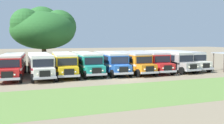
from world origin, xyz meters
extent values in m
plane|color=#84755B|center=(0.00, 0.00, 0.00)|extent=(220.00, 220.00, 0.00)
cube|color=olive|center=(0.00, -7.42, 0.00)|extent=(80.00, 8.65, 0.01)
cube|color=red|center=(-12.41, 6.20, 1.55)|extent=(2.84, 9.29, 2.10)
cube|color=white|center=(-12.41, 6.20, 1.38)|extent=(2.87, 9.31, 0.24)
cube|color=black|center=(-11.13, 6.46, 2.05)|extent=(0.34, 8.00, 0.80)
cube|color=black|center=(-13.67, 6.55, 2.05)|extent=(0.34, 8.00, 0.80)
cube|color=beige|center=(-12.41, 6.20, 2.71)|extent=(2.75, 9.18, 0.22)
cube|color=red|center=(-12.61, 0.91, 1.02)|extent=(2.25, 1.48, 1.05)
cube|color=black|center=(-12.63, 0.17, 1.05)|extent=(1.10, 0.14, 0.70)
cube|color=#B7B7BC|center=(-12.64, 0.13, 0.62)|extent=(2.41, 0.29, 0.24)
cube|color=black|center=(-12.58, 1.58, 2.05)|extent=(2.20, 0.14, 0.84)
cube|color=white|center=(-12.24, 10.82, 1.45)|extent=(0.90, 0.09, 1.30)
sphere|color=#EAE5C6|center=(-11.94, 0.09, 1.05)|extent=(0.20, 0.20, 0.20)
cylinder|color=black|center=(-11.40, 0.96, 0.50)|extent=(0.32, 1.01, 1.00)
cylinder|color=black|center=(-11.10, 9.16, 0.50)|extent=(0.32, 1.01, 1.00)
cylinder|color=black|center=(-13.50, 9.24, 0.50)|extent=(0.32, 1.01, 1.00)
cube|color=silver|center=(-9.25, 5.70, 1.55)|extent=(2.87, 9.29, 2.10)
cube|color=maroon|center=(-9.25, 5.70, 1.38)|extent=(2.90, 9.31, 0.24)
cube|color=black|center=(-8.00, 6.05, 2.05)|extent=(0.36, 8.00, 0.80)
cube|color=black|center=(-10.53, 5.95, 2.05)|extent=(0.36, 8.00, 0.80)
cube|color=silver|center=(-9.25, 5.70, 2.71)|extent=(2.78, 9.19, 0.22)
cube|color=silver|center=(-9.04, 0.40, 1.02)|extent=(2.25, 1.49, 1.05)
cube|color=black|center=(-9.01, -0.34, 1.05)|extent=(1.10, 0.14, 0.70)
cube|color=#B7B7BC|center=(-9.01, -0.38, 0.62)|extent=(2.41, 0.30, 0.24)
cube|color=black|center=(-9.07, 1.07, 2.05)|extent=(2.20, 0.15, 0.84)
cube|color=maroon|center=(-9.44, 10.31, 1.45)|extent=(0.90, 0.10, 1.30)
sphere|color=#EAE5C6|center=(-8.31, -0.36, 1.05)|extent=(0.20, 0.20, 0.20)
sphere|color=#EAE5C6|center=(-9.71, -0.42, 1.05)|extent=(0.20, 0.20, 0.20)
cylinder|color=black|center=(-7.85, 0.55, 0.50)|extent=(0.32, 1.01, 1.00)
cylinder|color=black|center=(-10.24, 0.45, 0.50)|extent=(0.32, 1.01, 1.00)
cylinder|color=black|center=(-8.17, 8.74, 0.50)|extent=(0.32, 1.01, 1.00)
cylinder|color=black|center=(-10.57, 8.65, 0.50)|extent=(0.32, 1.01, 1.00)
cube|color=yellow|center=(-6.20, 6.18, 1.55)|extent=(2.86, 9.29, 2.10)
cube|color=black|center=(-6.20, 6.18, 1.38)|extent=(2.89, 9.31, 0.24)
cube|color=black|center=(-4.92, 6.43, 2.05)|extent=(0.36, 8.00, 0.80)
cube|color=black|center=(-7.46, 6.53, 2.05)|extent=(0.36, 8.00, 0.80)
cube|color=silver|center=(-6.20, 6.18, 2.71)|extent=(2.78, 9.19, 0.22)
cube|color=yellow|center=(-6.41, 0.89, 1.02)|extent=(2.25, 1.49, 1.05)
cube|color=black|center=(-6.44, 0.15, 1.05)|extent=(1.10, 0.14, 0.70)
cube|color=#B7B7BC|center=(-6.44, 0.11, 0.62)|extent=(2.41, 0.29, 0.24)
cube|color=black|center=(-6.39, 1.56, 2.05)|extent=(2.20, 0.15, 0.84)
cube|color=black|center=(-6.02, 10.80, 1.45)|extent=(0.90, 0.10, 1.30)
sphere|color=#EAE5C6|center=(-5.74, 0.07, 1.05)|extent=(0.20, 0.20, 0.20)
sphere|color=#EAE5C6|center=(-7.14, 0.13, 1.05)|extent=(0.20, 0.20, 0.20)
cylinder|color=black|center=(-5.21, 0.94, 0.50)|extent=(0.32, 1.01, 1.00)
cylinder|color=black|center=(-7.61, 1.03, 0.50)|extent=(0.32, 1.01, 1.00)
cylinder|color=black|center=(-4.89, 9.13, 0.50)|extent=(0.32, 1.01, 1.00)
cylinder|color=black|center=(-7.28, 9.23, 0.50)|extent=(0.32, 1.01, 1.00)
cube|color=teal|center=(-3.16, 6.27, 1.55)|extent=(2.67, 9.24, 2.10)
cube|color=white|center=(-3.16, 6.27, 1.38)|extent=(2.70, 9.26, 0.24)
cube|color=black|center=(-1.89, 6.55, 2.05)|extent=(0.18, 8.00, 0.80)
cube|color=black|center=(-4.43, 6.60, 2.05)|extent=(0.18, 8.00, 0.80)
cube|color=beige|center=(-3.16, 6.27, 2.71)|extent=(2.58, 9.14, 0.22)
cube|color=teal|center=(-3.26, 0.98, 1.02)|extent=(2.22, 1.44, 1.05)
cube|color=black|center=(-3.27, 0.24, 1.05)|extent=(1.10, 0.12, 0.70)
cube|color=#B7B7BC|center=(-3.27, 0.20, 0.62)|extent=(2.40, 0.24, 0.24)
cube|color=black|center=(-3.25, 1.65, 2.05)|extent=(2.20, 0.10, 0.84)
cube|color=white|center=(-3.08, 10.89, 1.45)|extent=(0.90, 0.08, 1.30)
sphere|color=#EAE5C6|center=(-2.57, 0.17, 1.05)|extent=(0.20, 0.20, 0.20)
sphere|color=#EAE5C6|center=(-3.97, 0.20, 1.05)|extent=(0.20, 0.20, 0.20)
cylinder|color=black|center=(-2.06, 1.05, 0.50)|extent=(0.30, 1.00, 1.00)
cylinder|color=black|center=(-4.46, 1.10, 0.50)|extent=(0.30, 1.00, 1.00)
cylinder|color=black|center=(-1.91, 9.25, 0.50)|extent=(0.30, 1.00, 1.00)
cylinder|color=black|center=(-4.31, 9.30, 0.50)|extent=(0.30, 1.00, 1.00)
cube|color=#23519E|center=(0.21, 6.06, 1.55)|extent=(2.87, 9.29, 2.10)
cube|color=silver|center=(0.21, 6.06, 1.38)|extent=(2.91, 9.32, 0.24)
cube|color=black|center=(1.50, 6.31, 2.05)|extent=(0.37, 7.99, 0.80)
cube|color=black|center=(-1.04, 6.42, 2.05)|extent=(0.37, 7.99, 0.80)
cube|color=beige|center=(0.21, 6.06, 2.71)|extent=(2.79, 9.19, 0.22)
cube|color=#23519E|center=(0.00, 0.77, 1.02)|extent=(2.26, 1.49, 1.05)
cube|color=black|center=(-0.03, 0.03, 1.05)|extent=(1.10, 0.14, 0.70)
cube|color=#B7B7BC|center=(-0.03, -0.01, 0.62)|extent=(2.41, 0.30, 0.24)
cube|color=black|center=(0.03, 1.44, 2.05)|extent=(2.20, 0.15, 0.84)
cube|color=silver|center=(0.40, 10.68, 1.45)|extent=(0.90, 0.10, 1.30)
sphere|color=#EAE5C6|center=(0.66, -0.05, 1.05)|extent=(0.20, 0.20, 0.20)
sphere|color=#EAE5C6|center=(-0.73, 0.01, 1.05)|extent=(0.20, 0.20, 0.20)
cylinder|color=black|center=(1.20, 0.82, 0.50)|extent=(0.32, 1.01, 1.00)
cylinder|color=black|center=(-1.20, 0.92, 0.50)|extent=(0.32, 1.01, 1.00)
cylinder|color=black|center=(1.54, 9.01, 0.50)|extent=(0.32, 1.01, 1.00)
cylinder|color=black|center=(-0.86, 9.11, 0.50)|extent=(0.32, 1.01, 1.00)
cube|color=orange|center=(3.05, 5.61, 1.55)|extent=(2.71, 9.26, 2.10)
cube|color=white|center=(3.05, 5.61, 1.38)|extent=(2.74, 9.28, 0.24)
cube|color=black|center=(4.31, 5.94, 2.05)|extent=(0.23, 8.00, 0.80)
cube|color=black|center=(1.77, 5.88, 2.05)|extent=(0.23, 8.00, 0.80)
cube|color=#B2B2B7|center=(3.05, 5.61, 2.71)|extent=(2.63, 9.15, 0.22)
cube|color=orange|center=(3.17, 0.31, 1.02)|extent=(2.23, 1.45, 1.05)
cube|color=black|center=(3.19, -0.43, 1.05)|extent=(1.10, 0.13, 0.70)
cube|color=#B7B7BC|center=(3.19, -0.47, 0.62)|extent=(2.40, 0.26, 0.24)
cube|color=black|center=(3.16, 0.98, 2.05)|extent=(2.20, 0.11, 0.84)
cube|color=white|center=(2.94, 10.23, 1.45)|extent=(0.90, 0.08, 1.30)
sphere|color=#EAE5C6|center=(3.89, -0.46, 1.05)|extent=(0.20, 0.20, 0.20)
sphere|color=#EAE5C6|center=(2.49, -0.49, 1.05)|extent=(0.20, 0.20, 0.20)
cylinder|color=black|center=(4.37, 0.44, 0.50)|extent=(0.30, 1.01, 1.00)
cylinder|color=black|center=(1.97, 0.39, 0.50)|extent=(0.30, 1.01, 1.00)
cylinder|color=black|center=(4.18, 8.64, 0.50)|extent=(0.30, 1.01, 1.00)
cylinder|color=black|center=(1.78, 8.58, 0.50)|extent=(0.30, 1.01, 1.00)
cube|color=red|center=(6.11, 5.78, 1.55)|extent=(2.93, 9.31, 2.10)
cube|color=white|center=(6.11, 5.78, 1.38)|extent=(2.96, 9.33, 0.24)
cube|color=black|center=(7.40, 6.02, 2.05)|extent=(0.41, 7.99, 0.80)
cube|color=black|center=(4.86, 6.14, 2.05)|extent=(0.41, 7.99, 0.80)
cube|color=#B2B2B7|center=(6.11, 5.78, 2.71)|extent=(2.84, 9.20, 0.22)
cube|color=red|center=(5.87, 0.48, 1.02)|extent=(2.26, 1.50, 1.05)
cube|color=black|center=(5.83, -0.26, 1.05)|extent=(1.10, 0.15, 0.70)
cube|color=#B7B7BC|center=(5.83, -0.30, 0.62)|extent=(2.41, 0.31, 0.24)
cube|color=black|center=(5.90, 1.15, 2.05)|extent=(2.20, 0.16, 0.84)
cube|color=white|center=(6.33, 10.39, 1.45)|extent=(0.90, 0.10, 1.30)
sphere|color=#EAE5C6|center=(6.53, -0.34, 1.05)|extent=(0.20, 0.20, 0.20)
sphere|color=#EAE5C6|center=(5.13, -0.27, 1.05)|extent=(0.20, 0.20, 0.20)
cylinder|color=black|center=(7.07, 0.53, 0.50)|extent=(0.33, 1.01, 1.00)
cylinder|color=black|center=(4.67, 0.64, 0.50)|extent=(0.33, 1.01, 1.00)
cylinder|color=black|center=(7.45, 8.72, 0.50)|extent=(0.33, 1.01, 1.00)
cylinder|color=black|center=(5.06, 8.83, 0.50)|extent=(0.33, 1.01, 1.00)
cube|color=#9E9993|center=(9.47, 5.77, 1.55)|extent=(2.83, 9.28, 2.10)
cube|color=#282828|center=(9.47, 5.77, 1.38)|extent=(2.86, 9.30, 0.24)
cube|color=black|center=(10.73, 6.12, 2.05)|extent=(0.32, 8.00, 0.80)
cube|color=black|center=(8.19, 6.02, 2.05)|extent=(0.32, 8.00, 0.80)
cube|color=beige|center=(9.47, 5.77, 2.71)|extent=(2.74, 9.18, 0.22)
cube|color=#9E9993|center=(9.66, 0.47, 1.02)|extent=(2.25, 1.48, 1.05)
cube|color=black|center=(9.68, -0.27, 1.05)|extent=(1.10, 0.14, 0.70)
cube|color=#B7B7BC|center=(9.69, -0.31, 0.62)|extent=(2.41, 0.29, 0.24)
cube|color=black|center=(9.63, 1.14, 2.05)|extent=(2.20, 0.14, 0.84)
cube|color=#282828|center=(9.31, 10.39, 1.45)|extent=(0.90, 0.09, 1.30)
sphere|color=#EAE5C6|center=(10.39, -0.29, 1.05)|extent=(0.20, 0.20, 0.20)
sphere|color=#EAE5C6|center=(8.99, -0.34, 1.05)|extent=(0.20, 0.20, 0.20)
cylinder|color=black|center=(10.85, 0.62, 0.50)|extent=(0.32, 1.01, 1.00)
cylinder|color=black|center=(8.46, 0.53, 0.50)|extent=(0.32, 1.01, 1.00)
cylinder|color=black|center=(10.56, 8.81, 0.50)|extent=(0.32, 1.01, 1.00)
cylinder|color=black|center=(8.16, 8.73, 0.50)|extent=(0.32, 1.01, 1.00)
cube|color=silver|center=(12.40, 6.33, 1.55)|extent=(2.71, 9.25, 2.10)
cube|color=red|center=(12.40, 6.33, 1.38)|extent=(2.74, 9.27, 0.24)
cube|color=black|center=(13.67, 6.60, 2.05)|extent=(0.22, 8.00, 0.80)
cube|color=black|center=(11.13, 6.66, 2.05)|extent=(0.22, 8.00, 0.80)
cube|color=#B2B2B7|center=(12.40, 6.33, 2.71)|extent=(2.63, 9.15, 0.22)
cube|color=silver|center=(12.28, 1.03, 1.02)|extent=(2.23, 1.45, 1.05)
cube|color=black|center=(12.26, 0.29, 1.05)|extent=(1.10, 0.12, 0.70)
cube|color=#B7B7BC|center=(12.26, 0.25, 0.62)|extent=(2.40, 0.25, 0.24)
cube|color=black|center=(12.29, 1.70, 2.05)|extent=(2.20, 0.11, 0.84)
cube|color=red|center=(12.50, 10.95, 1.45)|extent=(0.90, 0.08, 1.30)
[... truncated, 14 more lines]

